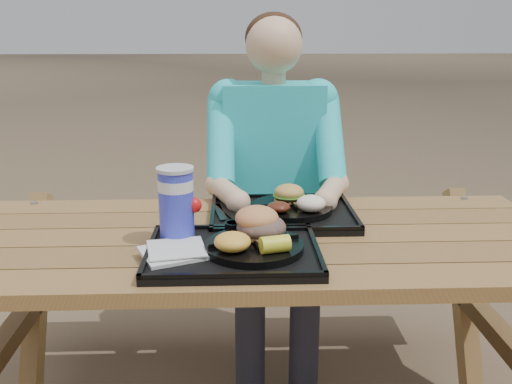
{
  "coord_description": "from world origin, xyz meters",
  "views": [
    {
      "loc": [
        -0.06,
        -1.56,
        1.33
      ],
      "look_at": [
        0.0,
        0.0,
        0.88
      ],
      "focal_mm": 40.0,
      "sensor_mm": 36.0,
      "label": 1
    }
  ],
  "objects": [
    {
      "name": "picnic_table",
      "position": [
        0.0,
        0.0,
        0.38
      ],
      "size": [
        1.8,
        1.49,
        0.75
      ],
      "primitive_type": null,
      "color": "#999999",
      "rests_on": "ground"
    },
    {
      "name": "tray_near",
      "position": [
        -0.07,
        -0.17,
        0.76
      ],
      "size": [
        0.45,
        0.35,
        0.02
      ],
      "primitive_type": "cube",
      "color": "black",
      "rests_on": "picnic_table"
    },
    {
      "name": "tray_far",
      "position": [
        0.09,
        0.15,
        0.76
      ],
      "size": [
        0.45,
        0.35,
        0.02
      ],
      "primitive_type": "cube",
      "color": "black",
      "rests_on": "picnic_table"
    },
    {
      "name": "plate_near",
      "position": [
        -0.01,
        -0.17,
        0.78
      ],
      "size": [
        0.26,
        0.26,
        0.02
      ],
      "primitive_type": "cylinder",
      "color": "black",
      "rests_on": "tray_near"
    },
    {
      "name": "plate_far",
      "position": [
        0.12,
        0.16,
        0.78
      ],
      "size": [
        0.26,
        0.26,
        0.02
      ],
      "primitive_type": "cylinder",
      "color": "black",
      "rests_on": "tray_far"
    },
    {
      "name": "napkin_stack",
      "position": [
        -0.22,
        -0.19,
        0.78
      ],
      "size": [
        0.2,
        0.2,
        0.02
      ],
      "primitive_type": "cube",
      "rotation": [
        0.0,
        0.0,
        0.4
      ],
      "color": "silver",
      "rests_on": "tray_near"
    },
    {
      "name": "soda_cup",
      "position": [
        -0.22,
        -0.07,
        0.87
      ],
      "size": [
        0.1,
        0.1,
        0.19
      ],
      "primitive_type": "cylinder",
      "color": "#1A23C3",
      "rests_on": "tray_near"
    },
    {
      "name": "condiment_bbq",
      "position": [
        -0.06,
        -0.04,
        0.79
      ],
      "size": [
        0.05,
        0.05,
        0.03
      ],
      "primitive_type": "cylinder",
      "color": "black",
      "rests_on": "tray_near"
    },
    {
      "name": "condiment_mustard",
      "position": [
        -0.0,
        -0.05,
        0.78
      ],
      "size": [
        0.05,
        0.05,
        0.03
      ],
      "primitive_type": "cylinder",
      "color": "yellow",
      "rests_on": "tray_near"
    },
    {
      "name": "sandwich",
      "position": [
        0.01,
        -0.12,
        0.85
      ],
      "size": [
        0.12,
        0.12,
        0.13
      ],
      "primitive_type": null,
      "color": "#D5844B",
      "rests_on": "plate_near"
    },
    {
      "name": "mac_cheese",
      "position": [
        -0.07,
        -0.22,
        0.81
      ],
      "size": [
        0.09,
        0.09,
        0.05
      ],
      "primitive_type": "ellipsoid",
      "color": "yellow",
      "rests_on": "plate_near"
    },
    {
      "name": "corn_cob",
      "position": [
        0.04,
        -0.24,
        0.81
      ],
      "size": [
        0.09,
        0.09,
        0.04
      ],
      "primitive_type": null,
      "rotation": [
        0.0,
        0.0,
        0.26
      ],
      "color": "yellow",
      "rests_on": "plate_near"
    },
    {
      "name": "cutlery_far",
      "position": [
        -0.09,
        0.16,
        0.77
      ],
      "size": [
        0.08,
        0.17,
        0.01
      ],
      "primitive_type": "cube",
      "rotation": [
        0.0,
        0.0,
        0.35
      ],
      "color": "black",
      "rests_on": "tray_far"
    },
    {
      "name": "burger",
      "position": [
        0.11,
        0.2,
        0.83
      ],
      "size": [
        0.1,
        0.1,
        0.09
      ],
      "primitive_type": null,
      "color": "gold",
      "rests_on": "plate_far"
    },
    {
      "name": "baked_beans",
      "position": [
        0.07,
        0.09,
        0.81
      ],
      "size": [
        0.07,
        0.07,
        0.03
      ],
      "primitive_type": "ellipsoid",
      "color": "#532010",
      "rests_on": "plate_far"
    },
    {
      "name": "potato_salad",
      "position": [
        0.17,
        0.09,
        0.81
      ],
      "size": [
        0.09,
        0.09,
        0.05
      ],
      "primitive_type": "ellipsoid",
      "color": "white",
      "rests_on": "plate_far"
    },
    {
      "name": "diner",
      "position": [
        0.09,
        0.6,
        0.64
      ],
      "size": [
        0.48,
        0.84,
        1.28
      ],
      "primitive_type": null,
      "color": "#19B4AD",
      "rests_on": "ground"
    }
  ]
}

